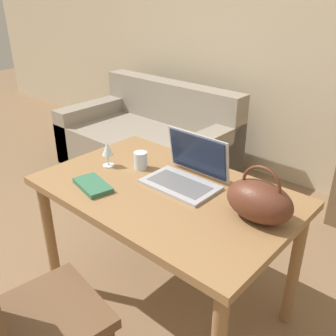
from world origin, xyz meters
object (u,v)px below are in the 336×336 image
drinking_glass (141,160)px  handbag (259,201)px  laptop (188,170)px  chair (25,317)px  couch (149,143)px  wine_glass (107,150)px

drinking_glass → handbag: handbag is taller
handbag → laptop: bearing=170.9°
chair → laptop: bearing=94.9°
chair → drinking_glass: chair is taller
drinking_glass → handbag: 0.74m
couch → laptop: 1.81m
laptop → chair: bearing=-93.2°
laptop → wine_glass: bearing=-161.4°
handbag → couch: bearing=147.4°
wine_glass → handbag: (0.89, 0.08, -0.00)m
laptop → handbag: size_ratio=1.24×
laptop → drinking_glass: (-0.29, -0.05, -0.02)m
laptop → couch: bearing=141.4°
couch → chair: bearing=-57.1°
wine_glass → handbag: 0.89m
handbag → wine_glass: bearing=-174.8°
chair → handbag: size_ratio=2.98×
chair → drinking_glass: bearing=113.5°
chair → handbag: bearing=68.3°
laptop → drinking_glass: bearing=-169.9°
laptop → wine_glass: laptop is taller
drinking_glass → handbag: bearing=-1.4°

